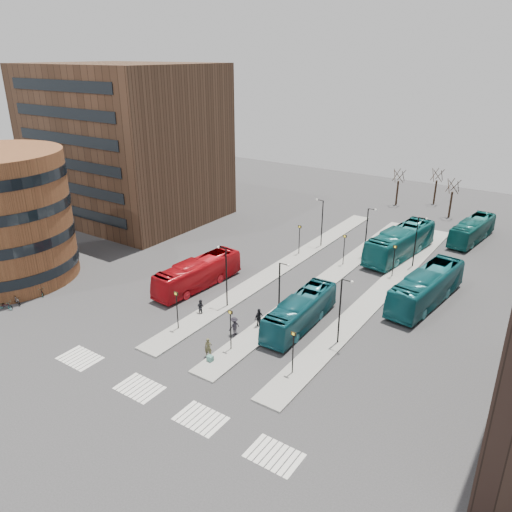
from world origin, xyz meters
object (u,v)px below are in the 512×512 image
Objects in this scene: bicycle_near at (6,305)px; bicycle_far at (40,291)px; commuter_a at (201,307)px; teal_bus_c at (426,287)px; commuter_b at (259,318)px; traveller at (208,348)px; bicycle_mid at (17,301)px; commuter_c at (234,326)px; suitcase at (210,359)px; teal_bus_d at (472,230)px; teal_bus_a at (300,312)px; red_bus at (198,273)px; teal_bus_b at (400,242)px.

bicycle_near is 0.93× the size of bicycle_far.
commuter_a is at bearing -76.62° from bicycle_near.
commuter_b is at bearing -123.00° from teal_bus_c.
commuter_b is (0.75, 6.32, 0.09)m from traveller.
commuter_a is at bearing -53.50° from bicycle_mid.
teal_bus_c reaches higher than commuter_c.
suitcase is 0.05× the size of teal_bus_c.
bicycle_far is at bearing -141.53° from teal_bus_c.
teal_bus_d is at bearing -24.90° from bicycle_far.
teal_bus_a is 6.26× the size of traveller.
teal_bus_a is 3.83m from commuter_b.
traveller is 0.97× the size of commuter_c.
bicycle_far is (-22.27, -0.49, 0.15)m from suitcase.
commuter_c is (-12.15, -15.71, -0.86)m from teal_bus_c.
red_bus is 6.92× the size of bicycle_near.
teal_bus_d is 7.43× the size of bicycle_mid.
teal_bus_c is at bearing 62.35° from suitcase.
red_bus is at bearing -34.55° from bicycle_mid.
commuter_c reaches higher than bicycle_mid.
teal_bus_b reaches higher than bicycle_far.
teal_bus_b is 26.89m from commuter_c.
traveller is (-0.64, 0.56, 0.54)m from suitcase.
teal_bus_a reaches higher than traveller.
commuter_c is at bearing -95.33° from teal_bus_b.
red_bus is 0.90× the size of teal_bus_c.
traveller is at bearing -73.85° from bicycle_far.
commuter_a is (-16.78, -35.77, -0.76)m from teal_bus_d.
teal_bus_d is 42.59m from traveller.
bicycle_mid is 0.85× the size of bicycle_far.
teal_bus_a is at bearing 153.81° from commuter_c.
red_bus is 10.68m from commuter_b.
bicycle_far is (-12.28, -10.76, -1.10)m from red_bus.
bicycle_far is at bearing -123.84° from teal_bus_b.
commuter_b is 1.26× the size of bicycle_mid.
commuter_a is (-5.89, 5.80, 0.46)m from suitcase.
commuter_c reaches higher than bicycle_near.
traveller is 4.01m from commuter_c.
teal_bus_b reaches higher than teal_bus_d.
commuter_b is at bearing -57.95° from bicycle_mid.
suitcase is 0.06× the size of teal_bus_d.
teal_bus_c is 8.45× the size of bicycle_mid.
bicycle_mid reaches higher than bicycle_near.
bicycle_near is (-16.38, -10.07, -0.33)m from commuter_a.
suitcase is 42.98m from teal_bus_d.
bicycle_far reaches higher than bicycle_mid.
suitcase is 1.01m from traveller.
commuter_a is 18.64m from bicycle_mid.
bicycle_far is at bearing -121.59° from teal_bus_d.
red_bus is 0.84× the size of teal_bus_b.
teal_bus_a reaches higher than bicycle_near.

